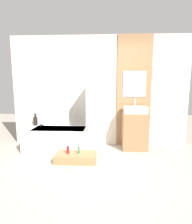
# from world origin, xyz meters

# --- Properties ---
(ground_plane) EXTENTS (12.00, 12.00, 0.00)m
(ground_plane) POSITION_xyz_m (0.00, 0.00, 0.00)
(ground_plane) COLOR #A39989
(wall_tiled_back) EXTENTS (4.20, 0.06, 2.60)m
(wall_tiled_back) POSITION_xyz_m (0.00, 1.58, 1.30)
(wall_tiled_back) COLOR beige
(wall_tiled_back) RESTS_ON ground_plane
(wall_wood_accent) EXTENTS (0.80, 0.04, 2.60)m
(wall_wood_accent) POSITION_xyz_m (0.81, 1.53, 1.31)
(wall_wood_accent) COLOR #8E6642
(wall_wood_accent) RESTS_ON ground_plane
(bathtub) EXTENTS (1.49, 0.73, 0.49)m
(bathtub) POSITION_xyz_m (-0.90, 1.16, 0.25)
(bathtub) COLOR white
(bathtub) RESTS_ON ground_plane
(glass_shower_screen) EXTENTS (0.01, 0.53, 1.13)m
(glass_shower_screen) POSITION_xyz_m (-0.19, 1.09, 1.05)
(glass_shower_screen) COLOR silver
(glass_shower_screen) RESTS_ON bathtub
(wooden_step_bench) EXTENTS (0.78, 0.40, 0.15)m
(wooden_step_bench) POSITION_xyz_m (-0.42, 0.53, 0.08)
(wooden_step_bench) COLOR #997047
(wooden_step_bench) RESTS_ON ground_plane
(vanity_cabinet) EXTENTS (0.56, 0.46, 0.84)m
(vanity_cabinet) POSITION_xyz_m (0.81, 1.28, 0.42)
(vanity_cabinet) COLOR #8E6642
(vanity_cabinet) RESTS_ON ground_plane
(sink) EXTENTS (0.51, 0.30, 0.31)m
(sink) POSITION_xyz_m (0.81, 1.28, 0.91)
(sink) COLOR white
(sink) RESTS_ON vanity_cabinet
(vase_tall_dark) EXTENTS (0.09, 0.09, 0.29)m
(vase_tall_dark) POSITION_xyz_m (-1.55, 1.43, 0.61)
(vase_tall_dark) COLOR black
(vase_tall_dark) RESTS_ON bathtub
(vase_round_light) EXTENTS (0.11, 0.11, 0.11)m
(vase_round_light) POSITION_xyz_m (-1.39, 1.42, 0.55)
(vase_round_light) COLOR white
(vase_round_light) RESTS_ON bathtub
(bottle_soap_primary) EXTENTS (0.05, 0.05, 0.15)m
(bottle_soap_primary) POSITION_xyz_m (-0.58, 0.53, 0.22)
(bottle_soap_primary) COLOR #B21928
(bottle_soap_primary) RESTS_ON wooden_step_bench
(bottle_soap_secondary) EXTENTS (0.04, 0.04, 0.14)m
(bottle_soap_secondary) POSITION_xyz_m (-0.36, 0.53, 0.22)
(bottle_soap_secondary) COLOR #38704C
(bottle_soap_secondary) RESTS_ON wooden_step_bench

